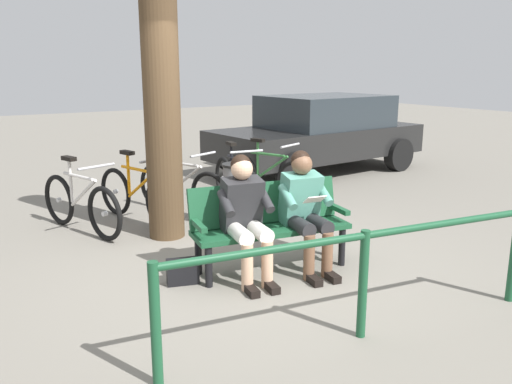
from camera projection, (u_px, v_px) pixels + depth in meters
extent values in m
plane|color=slate|center=(254.00, 269.00, 5.36)|extent=(40.00, 40.00, 0.00)
cube|color=#194C2D|center=(272.00, 229.00, 5.25)|extent=(1.65, 0.70, 0.05)
cube|color=#194C2D|center=(264.00, 202.00, 5.36)|extent=(1.60, 0.40, 0.42)
cube|color=#194C2D|center=(338.00, 209.00, 5.50)|extent=(0.12, 0.40, 0.05)
cube|color=#194C2D|center=(198.00, 225.00, 4.93)|extent=(0.12, 0.40, 0.05)
cylinder|color=black|center=(342.00, 247.00, 5.41)|extent=(0.07, 0.07, 0.40)
cylinder|color=black|center=(209.00, 267.00, 4.88)|extent=(0.07, 0.07, 0.40)
cylinder|color=black|center=(325.00, 237.00, 5.72)|extent=(0.07, 0.07, 0.40)
cylinder|color=black|center=(198.00, 255.00, 5.18)|extent=(0.07, 0.07, 0.40)
cube|color=#4C8C7A|center=(300.00, 198.00, 5.32)|extent=(0.43, 0.36, 0.55)
sphere|color=brown|center=(302.00, 164.00, 5.22)|extent=(0.21, 0.21, 0.21)
sphere|color=black|center=(301.00, 160.00, 5.24)|extent=(0.20, 0.20, 0.20)
cylinder|color=#262628|center=(318.00, 223.00, 5.23)|extent=(0.21, 0.42, 0.15)
cylinder|color=brown|center=(327.00, 255.00, 5.11)|extent=(0.11, 0.11, 0.45)
cube|color=black|center=(332.00, 277.00, 5.06)|extent=(0.12, 0.23, 0.07)
cylinder|color=#4C8C7A|center=(324.00, 193.00, 5.27)|extent=(0.14, 0.32, 0.23)
cylinder|color=#262628|center=(300.00, 226.00, 5.15)|extent=(0.21, 0.42, 0.15)
cylinder|color=brown|center=(309.00, 258.00, 5.03)|extent=(0.11, 0.11, 0.45)
cube|color=black|center=(314.00, 280.00, 4.99)|extent=(0.12, 0.23, 0.07)
cylinder|color=#4C8C7A|center=(288.00, 197.00, 5.12)|extent=(0.14, 0.32, 0.23)
cube|color=silver|center=(315.00, 199.00, 5.03)|extent=(0.22, 0.15, 0.09)
cube|color=#262628|center=(241.00, 205.00, 5.08)|extent=(0.43, 0.36, 0.55)
sphere|color=#D8A884|center=(242.00, 169.00, 4.98)|extent=(0.21, 0.21, 0.21)
sphere|color=black|center=(241.00, 165.00, 5.00)|extent=(0.20, 0.20, 0.20)
cylinder|color=white|center=(259.00, 231.00, 4.99)|extent=(0.21, 0.42, 0.15)
cylinder|color=#D8A884|center=(267.00, 264.00, 4.87)|extent=(0.11, 0.11, 0.45)
cube|color=black|center=(271.00, 287.00, 4.83)|extent=(0.12, 0.23, 0.07)
cylinder|color=#262628|center=(265.00, 199.00, 5.03)|extent=(0.14, 0.32, 0.23)
cylinder|color=white|center=(239.00, 233.00, 4.91)|extent=(0.21, 0.42, 0.15)
cylinder|color=#D8A884|center=(247.00, 267.00, 4.80)|extent=(0.11, 0.11, 0.45)
cube|color=black|center=(251.00, 291.00, 4.75)|extent=(0.12, 0.23, 0.07)
cylinder|color=#262628|center=(226.00, 203.00, 4.88)|extent=(0.14, 0.32, 0.23)
cube|color=black|center=(183.00, 271.00, 4.97)|extent=(0.33, 0.22, 0.24)
cylinder|color=#4C3823|center=(162.00, 100.00, 6.02)|extent=(0.42, 0.42, 3.27)
cylinder|color=slate|center=(238.00, 197.00, 6.63)|extent=(0.36, 0.36, 0.80)
cylinder|color=black|center=(237.00, 165.00, 6.54)|extent=(0.38, 0.38, 0.03)
torus|color=black|center=(295.00, 183.00, 7.79)|extent=(0.30, 0.64, 0.66)
cylinder|color=silver|center=(295.00, 183.00, 7.79)|extent=(0.07, 0.07, 0.06)
torus|color=black|center=(241.00, 175.00, 8.38)|extent=(0.30, 0.64, 0.66)
cylinder|color=silver|center=(241.00, 175.00, 8.38)|extent=(0.07, 0.07, 0.06)
cylinder|color=#337238|center=(267.00, 154.00, 7.99)|extent=(0.27, 0.60, 0.04)
cylinder|color=#337238|center=(272.00, 168.00, 8.00)|extent=(0.26, 0.57, 0.43)
cylinder|color=#337238|center=(258.00, 158.00, 8.12)|extent=(0.04, 0.04, 0.55)
cube|color=black|center=(258.00, 140.00, 8.05)|extent=(0.16, 0.24, 0.05)
cylinder|color=#B2B2B7|center=(290.00, 145.00, 7.72)|extent=(0.46, 0.21, 0.03)
torus|color=black|center=(250.00, 192.00, 7.21)|extent=(0.15, 0.66, 0.66)
cylinder|color=silver|center=(250.00, 192.00, 7.21)|extent=(0.06, 0.07, 0.06)
torus|color=black|center=(224.00, 178.00, 8.12)|extent=(0.15, 0.66, 0.66)
cylinder|color=silver|center=(224.00, 178.00, 8.12)|extent=(0.06, 0.07, 0.06)
cylinder|color=black|center=(236.00, 159.00, 7.58)|extent=(0.13, 0.63, 0.04)
cylinder|color=black|center=(238.00, 174.00, 7.55)|extent=(0.12, 0.60, 0.43)
cylinder|color=black|center=(231.00, 162.00, 7.76)|extent=(0.04, 0.04, 0.55)
cube|color=black|center=(231.00, 144.00, 7.69)|extent=(0.12, 0.23, 0.05)
cylinder|color=#B2B2B7|center=(247.00, 151.00, 7.17)|extent=(0.48, 0.10, 0.03)
torus|color=black|center=(210.00, 196.00, 7.00)|extent=(0.30, 0.64, 0.66)
cylinder|color=silver|center=(210.00, 196.00, 7.00)|extent=(0.07, 0.07, 0.06)
torus|color=black|center=(157.00, 186.00, 7.59)|extent=(0.30, 0.64, 0.66)
cylinder|color=silver|center=(157.00, 186.00, 7.59)|extent=(0.07, 0.07, 0.06)
cylinder|color=silver|center=(181.00, 164.00, 7.21)|extent=(0.27, 0.60, 0.04)
cylinder|color=silver|center=(186.00, 179.00, 7.21)|extent=(0.26, 0.57, 0.43)
cylinder|color=silver|center=(172.00, 168.00, 7.33)|extent=(0.04, 0.04, 0.55)
cube|color=black|center=(171.00, 148.00, 7.27)|extent=(0.16, 0.24, 0.05)
cylinder|color=#B2B2B7|center=(203.00, 154.00, 6.93)|extent=(0.46, 0.21, 0.03)
torus|color=black|center=(163.00, 204.00, 6.59)|extent=(0.25, 0.65, 0.66)
cylinder|color=silver|center=(163.00, 204.00, 6.59)|extent=(0.07, 0.07, 0.06)
torus|color=black|center=(116.00, 192.00, 7.24)|extent=(0.25, 0.65, 0.66)
cylinder|color=silver|center=(116.00, 192.00, 7.24)|extent=(0.07, 0.07, 0.06)
cylinder|color=orange|center=(136.00, 169.00, 6.82)|extent=(0.22, 0.62, 0.04)
cylinder|color=orange|center=(141.00, 185.00, 6.82)|extent=(0.21, 0.58, 0.43)
cylinder|color=orange|center=(128.00, 173.00, 6.96)|extent=(0.04, 0.04, 0.55)
cube|color=black|center=(127.00, 153.00, 6.90)|extent=(0.15, 0.24, 0.05)
cylinder|color=#B2B2B7|center=(155.00, 160.00, 6.52)|extent=(0.47, 0.17, 0.03)
torus|color=black|center=(105.00, 214.00, 6.15)|extent=(0.26, 0.65, 0.66)
cylinder|color=silver|center=(105.00, 214.00, 6.15)|extent=(0.07, 0.07, 0.06)
torus|color=black|center=(59.00, 200.00, 6.80)|extent=(0.26, 0.65, 0.66)
cylinder|color=silver|center=(59.00, 200.00, 6.80)|extent=(0.07, 0.07, 0.06)
cylinder|color=silver|center=(78.00, 176.00, 6.39)|extent=(0.23, 0.61, 0.04)
cylinder|color=silver|center=(83.00, 193.00, 6.38)|extent=(0.22, 0.58, 0.43)
cylinder|color=silver|center=(71.00, 181.00, 6.52)|extent=(0.04, 0.04, 0.55)
cube|color=black|center=(69.00, 158.00, 6.45)|extent=(0.15, 0.24, 0.05)
cylinder|color=#B2B2B7|center=(96.00, 167.00, 6.09)|extent=(0.47, 0.18, 0.03)
cylinder|color=#194C2D|center=(363.00, 284.00, 3.92)|extent=(0.07, 0.07, 0.85)
cylinder|color=#194C2D|center=(156.00, 325.00, 3.31)|extent=(0.07, 0.07, 0.85)
cylinder|color=#194C2D|center=(365.00, 236.00, 3.83)|extent=(3.12, 0.50, 0.06)
cube|color=black|center=(317.00, 141.00, 10.19)|extent=(4.33, 2.13, 0.55)
cube|color=#262D33|center=(325.00, 111.00, 10.17)|extent=(2.43, 1.83, 0.60)
cylinder|color=black|center=(293.00, 171.00, 8.76)|extent=(0.66, 0.27, 0.64)
cylinder|color=black|center=(233.00, 156.00, 10.16)|extent=(0.66, 0.27, 0.64)
cylinder|color=black|center=(399.00, 155.00, 10.34)|extent=(0.66, 0.27, 0.64)
cylinder|color=black|center=(334.00, 144.00, 11.74)|extent=(0.66, 0.27, 0.64)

